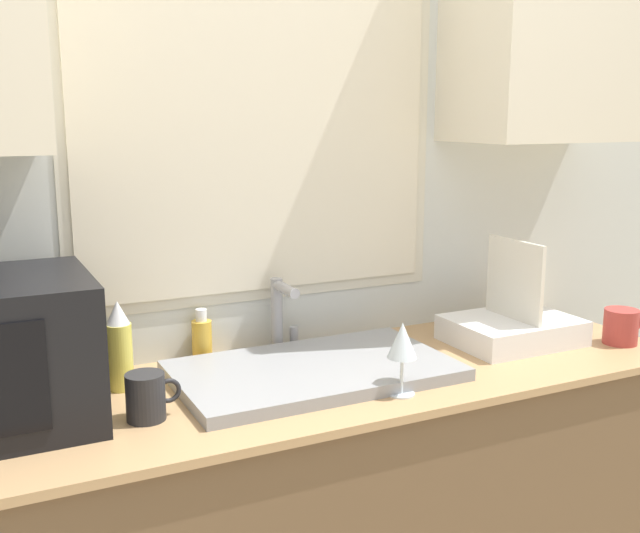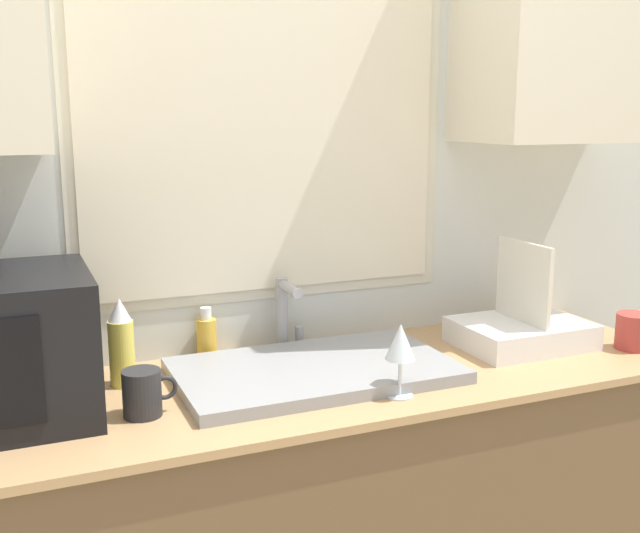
{
  "view_description": "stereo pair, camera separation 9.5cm",
  "coord_description": "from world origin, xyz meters",
  "px_view_note": "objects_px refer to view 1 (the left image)",
  "views": [
    {
      "loc": [
        -0.73,
        -1.27,
        1.53
      ],
      "look_at": [
        0.02,
        0.25,
        1.18
      ],
      "focal_mm": 42.0,
      "sensor_mm": 36.0,
      "label": 1
    },
    {
      "loc": [
        -0.64,
        -1.31,
        1.53
      ],
      "look_at": [
        0.02,
        0.25,
        1.18
      ],
      "focal_mm": 42.0,
      "sensor_mm": 36.0,
      "label": 2
    }
  ],
  "objects_px": {
    "soap_bottle": "(202,338)",
    "mug_near_sink": "(147,397)",
    "faucet": "(281,310)",
    "wine_glass": "(402,343)",
    "dish_rack": "(512,326)",
    "spray_bottle": "(119,347)"
  },
  "relations": [
    {
      "from": "faucet",
      "to": "mug_near_sink",
      "type": "relative_size",
      "value": 1.7
    },
    {
      "from": "dish_rack",
      "to": "wine_glass",
      "type": "relative_size",
      "value": 2.02
    },
    {
      "from": "spray_bottle",
      "to": "dish_rack",
      "type": "bearing_deg",
      "value": -6.21
    },
    {
      "from": "spray_bottle",
      "to": "wine_glass",
      "type": "xyz_separation_m",
      "value": [
        0.56,
        -0.32,
        0.02
      ]
    },
    {
      "from": "dish_rack",
      "to": "mug_near_sink",
      "type": "bearing_deg",
      "value": -175.24
    },
    {
      "from": "soap_bottle",
      "to": "mug_near_sink",
      "type": "distance_m",
      "value": 0.39
    },
    {
      "from": "soap_bottle",
      "to": "mug_near_sink",
      "type": "height_order",
      "value": "soap_bottle"
    },
    {
      "from": "faucet",
      "to": "dish_rack",
      "type": "height_order",
      "value": "dish_rack"
    },
    {
      "from": "faucet",
      "to": "wine_glass",
      "type": "xyz_separation_m",
      "value": [
        0.12,
        -0.41,
        0.01
      ]
    },
    {
      "from": "faucet",
      "to": "wine_glass",
      "type": "bearing_deg",
      "value": -73.35
    },
    {
      "from": "spray_bottle",
      "to": "wine_glass",
      "type": "distance_m",
      "value": 0.65
    },
    {
      "from": "faucet",
      "to": "spray_bottle",
      "type": "bearing_deg",
      "value": -168.47
    },
    {
      "from": "mug_near_sink",
      "to": "wine_glass",
      "type": "relative_size",
      "value": 0.69
    },
    {
      "from": "spray_bottle",
      "to": "mug_near_sink",
      "type": "height_order",
      "value": "spray_bottle"
    },
    {
      "from": "soap_bottle",
      "to": "faucet",
      "type": "bearing_deg",
      "value": -8.7
    },
    {
      "from": "soap_bottle",
      "to": "wine_glass",
      "type": "bearing_deg",
      "value": -52.97
    },
    {
      "from": "dish_rack",
      "to": "wine_glass",
      "type": "bearing_deg",
      "value": -157.61
    },
    {
      "from": "soap_bottle",
      "to": "wine_glass",
      "type": "relative_size",
      "value": 0.79
    },
    {
      "from": "wine_glass",
      "to": "dish_rack",
      "type": "bearing_deg",
      "value": 22.39
    },
    {
      "from": "dish_rack",
      "to": "soap_bottle",
      "type": "distance_m",
      "value": 0.86
    },
    {
      "from": "faucet",
      "to": "dish_rack",
      "type": "distance_m",
      "value": 0.65
    },
    {
      "from": "dish_rack",
      "to": "spray_bottle",
      "type": "bearing_deg",
      "value": 173.79
    }
  ]
}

